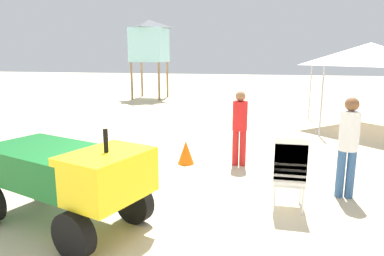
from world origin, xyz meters
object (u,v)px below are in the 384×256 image
at_px(popup_canopy, 370,54).
at_px(traffic_cone_near, 186,152).
at_px(lifeguard_near_left, 240,123).
at_px(lifeguard_tower, 149,41).
at_px(lifeguard_near_right, 349,141).
at_px(utility_cart, 66,173).
at_px(stacked_plastic_chairs, 290,168).
at_px(surfboard_pile, 39,153).

distance_m(popup_canopy, traffic_cone_near, 7.36).
bearing_deg(lifeguard_near_left, popup_canopy, 53.19).
bearing_deg(lifeguard_tower, lifeguard_near_right, -58.00).
bearing_deg(lifeguard_tower, lifeguard_near_left, -62.02).
height_order(utility_cart, lifeguard_near_right, lifeguard_near_right).
xyz_separation_m(popup_canopy, traffic_cone_near, (-4.86, -5.08, -2.17)).
relative_size(utility_cart, traffic_cone_near, 5.29).
relative_size(utility_cart, stacked_plastic_chairs, 2.33).
bearing_deg(utility_cart, stacked_plastic_chairs, 20.61).
bearing_deg(lifeguard_near_right, lifeguard_tower, 122.00).
bearing_deg(stacked_plastic_chairs, lifeguard_tower, 117.35).
distance_m(stacked_plastic_chairs, lifeguard_tower, 15.33).
distance_m(lifeguard_near_right, lifeguard_tower, 15.11).
bearing_deg(stacked_plastic_chairs, surfboard_pile, 165.18).
relative_size(utility_cart, lifeguard_near_left, 1.70).
distance_m(utility_cart, stacked_plastic_chairs, 3.31).
xyz_separation_m(lifeguard_near_left, lifeguard_near_right, (1.93, -1.39, 0.05)).
distance_m(lifeguard_near_left, traffic_cone_near, 1.36).
height_order(surfboard_pile, popup_canopy, popup_canopy).
xyz_separation_m(lifeguard_near_right, lifeguard_tower, (-7.92, 12.68, 2.17)).
xyz_separation_m(lifeguard_near_left, popup_canopy, (3.69, 4.93, 1.49)).
xyz_separation_m(lifeguard_near_right, popup_canopy, (1.77, 6.33, 1.44)).
xyz_separation_m(utility_cart, stacked_plastic_chairs, (3.09, 1.16, -0.09)).
height_order(stacked_plastic_chairs, popup_canopy, popup_canopy).
relative_size(surfboard_pile, lifeguard_near_left, 1.59).
bearing_deg(popup_canopy, lifeguard_tower, 146.76).
bearing_deg(lifeguard_near_left, utility_cart, -122.72).
height_order(lifeguard_near_right, lifeguard_tower, lifeguard_tower).
height_order(utility_cart, lifeguard_near_left, lifeguard_near_left).
height_order(lifeguard_tower, traffic_cone_near, lifeguard_tower).
bearing_deg(stacked_plastic_chairs, lifeguard_near_left, 113.92).
xyz_separation_m(popup_canopy, lifeguard_tower, (-9.69, 6.35, 0.73)).
height_order(stacked_plastic_chairs, surfboard_pile, stacked_plastic_chairs).
xyz_separation_m(utility_cart, traffic_cone_near, (0.96, 3.17, -0.52)).
relative_size(utility_cart, popup_canopy, 0.87).
bearing_deg(surfboard_pile, lifeguard_near_right, -6.02).
height_order(surfboard_pile, lifeguard_tower, lifeguard_tower).
bearing_deg(surfboard_pile, lifeguard_tower, 97.11).
relative_size(utility_cart, lifeguard_near_right, 1.62).
xyz_separation_m(utility_cart, lifeguard_near_left, (2.13, 3.32, 0.16)).
distance_m(surfboard_pile, lifeguard_tower, 12.45).
height_order(utility_cart, popup_canopy, popup_canopy).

